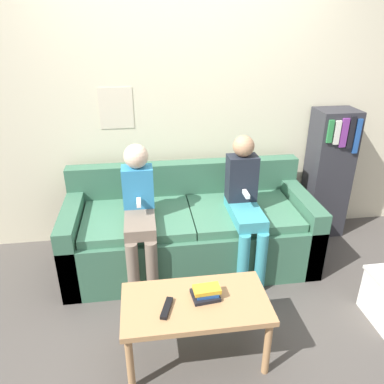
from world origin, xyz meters
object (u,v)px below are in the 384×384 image
(coffee_table, at_px, (195,308))
(tv_remote, at_px, (167,308))
(bookshelf, at_px, (328,174))
(person_right, at_px, (245,201))
(couch, at_px, (190,231))
(person_left, at_px, (139,209))

(coffee_table, relative_size, tv_remote, 5.10)
(coffee_table, relative_size, bookshelf, 0.72)
(coffee_table, relative_size, person_right, 0.77)
(couch, xyz_separation_m, person_left, (-0.42, -0.20, 0.35))
(person_right, bearing_deg, coffee_table, -121.85)
(person_right, relative_size, tv_remote, 6.62)
(bookshelf, bearing_deg, couch, -166.76)
(person_left, relative_size, person_right, 0.97)
(person_right, bearing_deg, bookshelf, 28.42)
(coffee_table, xyz_separation_m, person_right, (0.52, 0.84, 0.27))
(coffee_table, relative_size, person_left, 0.79)
(person_right, height_order, tv_remote, person_right)
(person_right, bearing_deg, tv_remote, -128.22)
(tv_remote, bearing_deg, coffee_table, 32.75)
(coffee_table, distance_m, tv_remote, 0.19)
(person_left, xyz_separation_m, person_right, (0.84, 0.00, 0.00))
(person_right, bearing_deg, couch, 154.90)
(couch, distance_m, bookshelf, 1.45)
(couch, xyz_separation_m, person_right, (0.42, -0.20, 0.36))
(person_left, bearing_deg, bookshelf, 16.13)
(coffee_table, bearing_deg, person_left, 110.29)
(couch, distance_m, coffee_table, 1.05)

